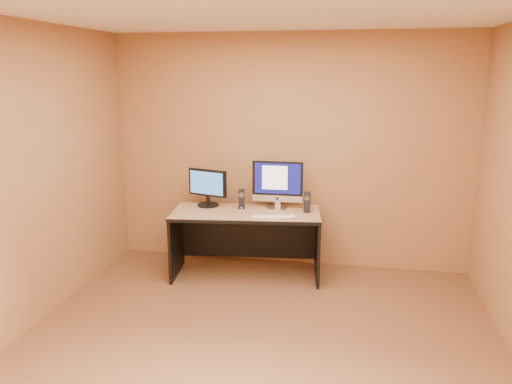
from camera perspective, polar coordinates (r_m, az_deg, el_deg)
floor at (r=4.18m, az=-0.07°, el=-17.81°), size 4.00×4.00×0.00m
walls at (r=3.67m, az=-0.08°, el=-0.22°), size 4.00×4.00×2.60m
ceiling at (r=3.59m, az=-0.09°, el=20.38°), size 4.00×4.00×0.00m
desk at (r=5.42m, az=-1.14°, el=-5.96°), size 1.63×0.86×0.72m
imac at (r=5.37m, az=2.45°, el=0.86°), size 0.56×0.21×0.54m
second_monitor at (r=5.52m, az=-5.55°, el=0.48°), size 0.52×0.36×0.41m
speaker_left at (r=5.41m, az=-1.66°, el=-0.81°), size 0.08×0.08×0.22m
speaker_right at (r=5.30m, az=5.86°, el=-1.18°), size 0.07×0.07×0.22m
keyboard at (r=5.09m, az=1.68°, el=-2.88°), size 0.43×0.19×0.02m
mouse at (r=5.11m, az=4.21°, el=-2.76°), size 0.07×0.11×0.04m
cable_a at (r=5.51m, az=2.96°, el=-1.65°), size 0.09×0.20×0.01m
cable_b at (r=5.56m, az=1.52°, el=-1.51°), size 0.05×0.17×0.01m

